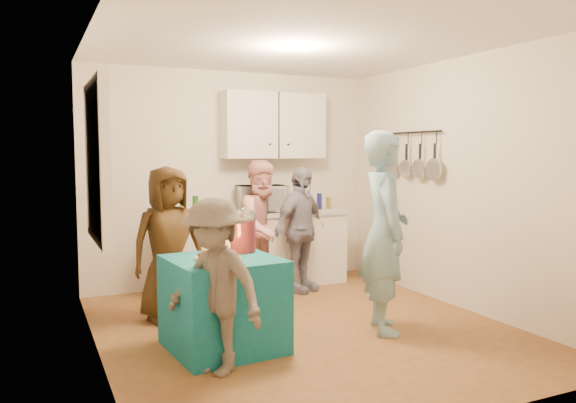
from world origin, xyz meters
name	(u,v)px	position (x,y,z in m)	size (l,w,h in m)	color
floor	(304,328)	(0.00, 0.00, 0.00)	(4.00, 4.00, 0.00)	brown
ceiling	(305,42)	(0.00, 0.00, 2.60)	(4.00, 4.00, 0.00)	white
back_wall	(232,179)	(0.00, 2.00, 1.30)	(3.60, 3.60, 0.00)	silver
left_wall	(96,194)	(-1.80, 0.00, 1.30)	(4.00, 4.00, 0.00)	silver
right_wall	(459,183)	(1.80, 0.00, 1.30)	(4.00, 4.00, 0.00)	silver
window_night	(94,161)	(-1.77, 0.30, 1.55)	(0.04, 1.00, 1.20)	black
counter	(256,251)	(0.20, 1.70, 0.43)	(2.20, 0.58, 0.86)	white
countertop	(256,214)	(0.20, 1.70, 0.89)	(2.24, 0.62, 0.05)	beige
upper_cabinet	(274,126)	(0.50, 1.85, 1.95)	(1.30, 0.30, 0.80)	white
pot_rack	(412,154)	(1.72, 0.70, 1.60)	(0.12, 1.00, 0.60)	black
microwave	(261,199)	(0.27, 1.70, 1.07)	(0.57, 0.39, 0.32)	white
party_table	(223,303)	(-0.84, -0.20, 0.38)	(0.85, 0.85, 0.76)	#126978
donut_cake	(218,248)	(-0.89, -0.22, 0.85)	(0.38, 0.38, 0.18)	#381C0C
punch_jar	(243,233)	(-0.60, -0.01, 0.93)	(0.22, 0.22, 0.34)	red
man_birthday	(384,232)	(0.63, -0.36, 0.91)	(0.66, 0.44, 1.82)	#89B6C7
woman_back_left	(168,244)	(-1.07, 0.79, 0.75)	(0.73, 0.48, 1.49)	brown
woman_back_center	(264,228)	(0.15, 1.33, 0.77)	(0.75, 0.58, 1.54)	#E17579
woman_back_right	(300,229)	(0.58, 1.26, 0.73)	(0.86, 0.36, 1.46)	#161036
child_near_left	(215,286)	(-1.06, -0.67, 0.65)	(0.84, 0.48, 1.29)	#554C44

